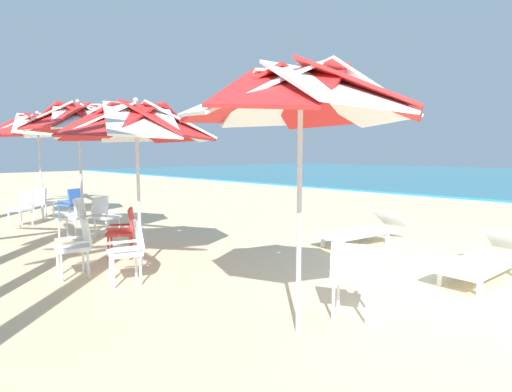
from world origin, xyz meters
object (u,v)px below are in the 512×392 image
Objects in this scene: plastic_chair_1 at (77,243)px; plastic_chair_7 at (42,201)px; plastic_chair_0 at (352,275)px; plastic_chair_4 at (105,214)px; plastic_chair_2 at (130,248)px; beach_umbrella_1 at (136,124)px; sun_lounger_1 at (486,259)px; beach_umbrella_0 at (301,97)px; beach_umbrella_3 at (38,127)px; beach_umbrella_2 at (78,119)px; plastic_chair_6 at (71,202)px; plastic_chair_3 at (124,230)px; plastic_chair_5 at (74,215)px; plastic_chair_8 at (22,207)px; sun_lounger_2 at (363,230)px.

plastic_chair_1 and plastic_chair_7 have the same top height.
plastic_chair_0 is 1.00× the size of plastic_chair_4.
plastic_chair_2 and plastic_chair_4 have the same top height.
plastic_chair_0 is 1.00× the size of plastic_chair_1.
sun_lounger_1 is (3.92, 3.34, -1.97)m from beach_umbrella_1.
beach_umbrella_1 reaches higher than plastic_chair_7.
plastic_chair_4 is at bearing -158.78° from sun_lounger_1.
beach_umbrella_3 is (-9.01, 0.43, 0.14)m from beach_umbrella_0.
beach_umbrella_0 is at bearing -3.29° from plastic_chair_7.
plastic_chair_0 is at bearing 21.16° from plastic_chair_2.
beach_umbrella_2 reaches higher than plastic_chair_6.
beach_umbrella_2 reaches higher than plastic_chair_0.
plastic_chair_7 is at bearing 171.88° from plastic_chair_2.
beach_umbrella_0 is 8.85m from plastic_chair_6.
plastic_chair_3 is 5.74m from sun_lounger_1.
plastic_chair_3 and plastic_chair_5 have the same top height.
beach_umbrella_1 is 5.72m from plastic_chair_8.
plastic_chair_0 is at bearing 1.61° from beach_umbrella_3.
sun_lounger_2 is (1.05, 4.46, -0.22)m from plastic_chair_2.
beach_umbrella_0 reaches higher than plastic_chair_8.
plastic_chair_2 is at bearing -171.05° from beach_umbrella_0.
plastic_chair_1 is at bearing -135.84° from sun_lounger_1.
plastic_chair_2 is at bearing -8.12° from plastic_chair_7.
plastic_chair_1 is 0.30× the size of beach_umbrella_2.
plastic_chair_5 is 1.00× the size of plastic_chair_8.
plastic_chair_6 and plastic_chair_7 have the same top height.
beach_umbrella_2 is 4.10m from plastic_chair_7.
beach_umbrella_1 is 3.04× the size of plastic_chair_4.
beach_umbrella_2 is 3.32× the size of plastic_chair_6.
plastic_chair_1 is at bearing -12.76° from beach_umbrella_3.
plastic_chair_4 is 0.39× the size of sun_lounger_1.
plastic_chair_0 is at bearing 11.74° from beach_umbrella_1.
plastic_chair_8 is (0.03, -1.18, 0.00)m from plastic_chair_6.
beach_umbrella_2 is 7.64m from sun_lounger_1.
plastic_chair_2 is 0.39× the size of sun_lounger_1.
plastic_chair_0 and plastic_chair_2 have the same top height.
plastic_chair_3 is 0.39× the size of sun_lounger_2.
plastic_chair_5 is 2.44m from plastic_chair_6.
plastic_chair_4 is at bearing 160.81° from plastic_chair_2.
plastic_chair_0 and plastic_chair_3 have the same top height.
plastic_chair_2 is at bearing -24.30° from plastic_chair_3.
beach_umbrella_3 is at bearing 175.32° from plastic_chair_5.
plastic_chair_8 is (-5.44, -0.16, -1.75)m from beach_umbrella_1.
sun_lounger_1 is at bearing 47.30° from plastic_chair_2.
plastic_chair_2 is at bearing 26.26° from plastic_chair_1.
plastic_chair_4 reaches higher than sun_lounger_1.
sun_lounger_1 is at bearing 40.37° from beach_umbrella_1.
plastic_chair_3 and plastic_chair_6 have the same top height.
beach_umbrella_0 is 4.00m from sun_lounger_1.
plastic_chair_8 is at bearing -53.76° from beach_umbrella_3.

